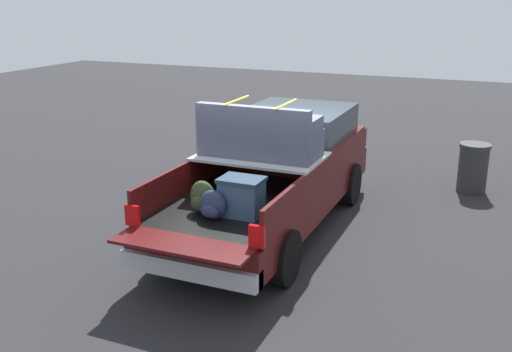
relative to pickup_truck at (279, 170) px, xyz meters
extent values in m
plane|color=#262628|center=(-0.36, 0.00, -0.94)|extent=(40.00, 40.00, 0.00)
cube|color=#470F0F|center=(-0.36, 0.00, -0.33)|extent=(5.50, 1.92, 0.48)
cube|color=black|center=(-1.56, 0.00, -0.07)|extent=(2.80, 1.80, 0.04)
cube|color=#470F0F|center=(-1.56, 0.93, 0.16)|extent=(2.80, 0.06, 0.50)
cube|color=#470F0F|center=(-1.56, -0.93, 0.16)|extent=(2.80, 0.06, 0.50)
cube|color=#470F0F|center=(-0.19, 0.00, 0.16)|extent=(0.06, 1.80, 0.50)
cube|color=#470F0F|center=(-3.24, 0.00, -0.07)|extent=(0.55, 1.80, 0.04)
cube|color=#B2B2B7|center=(-0.79, 0.00, 0.43)|extent=(1.25, 1.92, 0.04)
cube|color=#470F0F|center=(0.99, 0.00, 0.16)|extent=(2.30, 1.92, 0.50)
cube|color=#2D3842|center=(0.89, 0.00, 0.65)|extent=(1.94, 1.76, 0.49)
cube|color=#470F0F|center=(2.34, 0.00, 0.10)|extent=(0.40, 1.82, 0.38)
cube|color=#B2B2B7|center=(-3.08, 0.00, -0.45)|extent=(0.24, 1.92, 0.24)
cube|color=red|center=(-2.98, 0.88, 0.09)|extent=(0.06, 0.20, 0.28)
cube|color=red|center=(-2.98, -0.88, 0.09)|extent=(0.06, 0.20, 0.28)
cylinder|color=black|center=(1.39, 0.88, -0.55)|extent=(0.78, 0.30, 0.78)
cylinder|color=black|center=(1.39, -0.88, -0.55)|extent=(0.78, 0.30, 0.78)
cylinder|color=black|center=(-2.11, 0.88, -0.55)|extent=(0.78, 0.30, 0.78)
cylinder|color=black|center=(-2.11, -0.88, -0.55)|extent=(0.78, 0.30, 0.78)
cube|color=#335170|center=(-2.08, -0.27, 0.19)|extent=(0.40, 0.55, 0.48)
cube|color=#23394E|center=(-2.08, -0.27, 0.46)|extent=(0.44, 0.59, 0.05)
ellipsoid|color=#283351|center=(-2.35, 0.03, 0.15)|extent=(0.20, 0.38, 0.40)
ellipsoid|color=#283351|center=(-2.46, 0.03, 0.09)|extent=(0.09, 0.26, 0.18)
ellipsoid|color=#384728|center=(-2.18, 0.28, 0.17)|extent=(0.20, 0.37, 0.45)
ellipsoid|color=#384728|center=(-2.29, 0.28, 0.11)|extent=(0.09, 0.26, 0.20)
cube|color=#4C5166|center=(-0.79, 0.00, 0.66)|extent=(0.80, 1.80, 0.42)
cube|color=#4C5166|center=(-1.11, 0.00, 1.07)|extent=(0.16, 1.80, 0.40)
cube|color=#4C5166|center=(-0.74, 0.80, 0.98)|extent=(0.56, 0.20, 0.22)
cube|color=#4C5166|center=(-0.74, -0.80, 0.98)|extent=(0.56, 0.20, 0.22)
cube|color=yellow|center=(-0.79, 0.41, 1.28)|extent=(0.90, 0.03, 0.02)
cube|color=yellow|center=(-0.79, -0.40, 1.28)|extent=(0.90, 0.03, 0.02)
cylinder|color=#2D2D33|center=(3.04, -2.95, -0.49)|extent=(0.56, 0.56, 0.90)
cylinder|color=#2D2D33|center=(3.04, -2.95, 0.00)|extent=(0.60, 0.60, 0.08)
camera|label=1|loc=(-8.92, -3.42, 2.84)|focal=41.37mm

